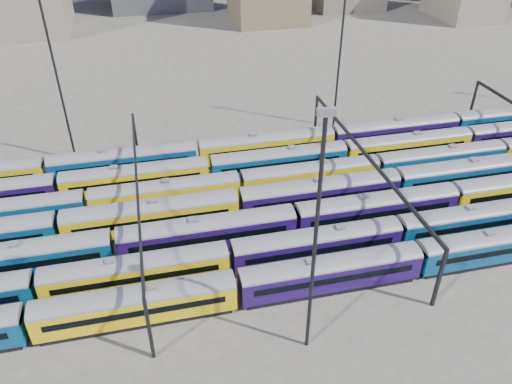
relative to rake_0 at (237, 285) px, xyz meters
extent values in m
plane|color=#46423B|center=(10.65, 15.00, -2.72)|extent=(500.00, 500.00, 0.00)
cube|color=black|center=(-10.58, 0.00, -2.37)|extent=(19.52, 2.53, 0.72)
cube|color=#B29307|center=(-10.58, 0.00, -0.52)|extent=(20.55, 2.98, 2.98)
cylinder|color=#4C4C51|center=(-10.58, 0.00, 0.97)|extent=(20.55, 2.98, 2.98)
cube|color=black|center=(-10.58, -1.51, -0.16)|extent=(18.09, 0.06, 0.77)
cube|color=black|center=(-10.58, 1.51, -0.16)|extent=(18.09, 0.06, 0.77)
cube|color=slate|center=(-10.58, 0.00, 1.77)|extent=(1.03, 0.92, 0.36)
cube|color=black|center=(10.58, 0.00, -2.37)|extent=(19.52, 2.53, 0.72)
cube|color=#140734|center=(10.58, 0.00, -0.52)|extent=(20.55, 2.98, 2.98)
cylinder|color=#4C4C51|center=(10.58, 0.00, 0.97)|extent=(20.55, 2.98, 2.98)
cube|color=black|center=(10.58, -1.51, -0.16)|extent=(18.09, 0.06, 0.77)
cube|color=black|center=(10.58, 1.51, -0.16)|extent=(18.09, 0.06, 0.77)
cube|color=slate|center=(10.58, 0.00, 1.77)|extent=(1.03, 0.92, 0.36)
cube|color=black|center=(31.73, 0.00, -2.37)|extent=(19.52, 2.53, 0.72)
cube|color=#052B4C|center=(31.73, 0.00, -0.52)|extent=(20.55, 2.98, 2.98)
cylinder|color=#4C4C51|center=(31.73, 0.00, 0.97)|extent=(20.55, 2.98, 2.98)
cube|color=black|center=(31.73, -1.51, -0.16)|extent=(18.09, 0.06, 0.77)
cube|color=black|center=(31.73, 1.51, -0.16)|extent=(18.09, 0.06, 0.77)
cube|color=slate|center=(31.73, 0.00, 1.77)|extent=(1.03, 0.92, 0.36)
cube|color=black|center=(-10.39, 5.00, -2.37)|extent=(19.43, 2.52, 0.72)
cube|color=#B29307|center=(-10.39, 5.00, -0.53)|extent=(20.45, 2.97, 2.97)
cylinder|color=#4C4C51|center=(-10.39, 5.00, 0.96)|extent=(20.45, 2.97, 2.97)
cube|color=black|center=(-10.39, 3.50, -0.17)|extent=(18.00, 0.06, 0.77)
cube|color=black|center=(-10.39, 6.50, -0.17)|extent=(18.00, 0.06, 0.77)
cube|color=slate|center=(-10.39, 5.00, 1.75)|extent=(1.02, 0.92, 0.36)
cube|color=black|center=(10.67, 5.00, -2.37)|extent=(19.43, 2.52, 0.72)
cube|color=#140734|center=(10.67, 5.00, -0.53)|extent=(20.45, 2.97, 2.97)
cylinder|color=#4C4C51|center=(10.67, 5.00, 0.96)|extent=(20.45, 2.97, 2.97)
cube|color=black|center=(10.67, 3.50, -0.17)|extent=(18.00, 0.06, 0.77)
cube|color=black|center=(10.67, 6.50, -0.17)|extent=(18.00, 0.06, 0.77)
cube|color=slate|center=(10.67, 5.00, 1.75)|extent=(1.02, 0.92, 0.36)
cube|color=black|center=(31.72, 5.00, -2.37)|extent=(19.43, 2.52, 0.72)
cube|color=#052B4C|center=(31.72, 5.00, -0.53)|extent=(20.45, 2.97, 2.97)
cylinder|color=#4C4C51|center=(31.72, 5.00, 0.96)|extent=(20.45, 2.97, 2.97)
cube|color=black|center=(31.72, 3.50, -0.17)|extent=(18.00, 0.06, 0.77)
cube|color=black|center=(31.72, 6.50, -0.17)|extent=(18.00, 0.06, 0.77)
cube|color=slate|center=(31.72, 5.00, 1.75)|extent=(1.02, 0.92, 0.36)
cube|color=black|center=(-23.89, 10.00, -2.35)|extent=(20.55, 2.67, 0.76)
cube|color=#052B4C|center=(-23.89, 10.00, -0.40)|extent=(21.64, 3.14, 3.14)
cylinder|color=#4C4C51|center=(-23.89, 10.00, 1.17)|extent=(21.64, 3.14, 3.14)
cube|color=black|center=(-23.89, 8.41, -0.02)|extent=(19.04, 0.06, 0.81)
cube|color=black|center=(-23.89, 11.59, -0.02)|extent=(19.04, 0.06, 0.81)
cube|color=slate|center=(-23.89, 10.00, 2.01)|extent=(1.08, 0.97, 0.38)
cube|color=black|center=(-1.65, 10.00, -2.35)|extent=(20.55, 2.67, 0.76)
cube|color=#140734|center=(-1.65, 10.00, -0.40)|extent=(21.64, 3.14, 3.14)
cylinder|color=#4C4C51|center=(-1.65, 10.00, 1.17)|extent=(21.64, 3.14, 3.14)
cube|color=black|center=(-1.65, 8.41, -0.02)|extent=(19.04, 0.06, 0.81)
cube|color=black|center=(-1.65, 11.59, -0.02)|extent=(19.04, 0.06, 0.81)
cube|color=slate|center=(-1.65, 10.00, 2.01)|extent=(1.08, 0.97, 0.38)
cube|color=black|center=(20.58, 10.00, -2.35)|extent=(20.55, 2.67, 0.76)
cube|color=#140734|center=(20.58, 10.00, -0.40)|extent=(21.64, 3.14, 3.14)
cylinder|color=#4C4C51|center=(20.58, 10.00, 1.17)|extent=(21.64, 3.14, 3.14)
cube|color=black|center=(20.58, 8.41, -0.02)|extent=(19.04, 0.06, 0.81)
cube|color=black|center=(20.58, 11.59, -0.02)|extent=(19.04, 0.06, 0.81)
cube|color=slate|center=(20.58, 10.00, 2.01)|extent=(1.08, 0.97, 0.38)
cube|color=black|center=(-8.13, 15.00, -2.34)|extent=(20.98, 2.72, 0.77)
cube|color=#B29307|center=(-8.13, 15.00, -0.35)|extent=(22.08, 3.20, 3.20)
cylinder|color=#4C4C51|center=(-8.13, 15.00, 1.25)|extent=(22.08, 3.20, 3.20)
cube|color=black|center=(-8.13, 13.38, 0.03)|extent=(19.43, 0.06, 0.83)
cube|color=black|center=(-8.13, 16.62, 0.03)|extent=(19.43, 0.06, 0.83)
cube|color=slate|center=(-8.13, 15.00, 2.10)|extent=(1.10, 0.99, 0.39)
cube|color=black|center=(14.55, 15.00, -2.34)|extent=(20.98, 2.72, 0.77)
cube|color=#140734|center=(14.55, 15.00, -0.35)|extent=(22.08, 3.20, 3.20)
cylinder|color=#4C4C51|center=(14.55, 15.00, 1.25)|extent=(22.08, 3.20, 3.20)
cube|color=black|center=(14.55, 13.38, 0.03)|extent=(19.43, 0.06, 0.83)
cube|color=black|center=(14.55, 16.62, 0.03)|extent=(19.43, 0.06, 0.83)
cube|color=slate|center=(14.55, 15.00, 2.10)|extent=(1.10, 0.99, 0.39)
cube|color=black|center=(37.23, 15.00, -2.34)|extent=(20.98, 2.72, 0.77)
cube|color=#052B4C|center=(37.23, 15.00, -0.35)|extent=(22.08, 3.20, 3.20)
cylinder|color=#4C4C51|center=(37.23, 15.00, 1.25)|extent=(22.08, 3.20, 3.20)
cube|color=black|center=(37.23, 13.38, 0.03)|extent=(19.43, 0.06, 0.83)
cube|color=black|center=(37.23, 16.62, 0.03)|extent=(19.43, 0.06, 0.83)
cube|color=slate|center=(37.23, 15.00, 2.10)|extent=(1.10, 0.99, 0.39)
cube|color=black|center=(-26.81, 20.00, -2.37)|extent=(19.21, 2.49, 0.71)
cube|color=#052B4C|center=(-26.81, 20.00, -0.55)|extent=(20.22, 2.93, 2.93)
cylinder|color=#4C4C51|center=(-26.81, 20.00, 0.92)|extent=(20.22, 2.93, 2.93)
cube|color=black|center=(-26.81, 18.51, -0.20)|extent=(17.80, 0.06, 0.76)
cube|color=black|center=(-26.81, 21.49, -0.20)|extent=(17.80, 0.06, 0.76)
cube|color=black|center=(-5.99, 20.00, -2.37)|extent=(19.21, 2.49, 0.71)
cube|color=#B29307|center=(-5.99, 20.00, -0.55)|extent=(20.22, 2.93, 2.93)
cylinder|color=#4C4C51|center=(-5.99, 20.00, 0.92)|extent=(20.22, 2.93, 2.93)
cube|color=black|center=(-5.99, 18.51, -0.20)|extent=(17.80, 0.06, 0.76)
cube|color=black|center=(-5.99, 21.49, -0.20)|extent=(17.80, 0.06, 0.76)
cube|color=slate|center=(-5.99, 20.00, 1.70)|extent=(1.01, 0.91, 0.35)
cube|color=black|center=(14.84, 20.00, -2.37)|extent=(19.21, 2.49, 0.71)
cube|color=#B29307|center=(14.84, 20.00, -0.55)|extent=(20.22, 2.93, 2.93)
cylinder|color=#4C4C51|center=(14.84, 20.00, 0.92)|extent=(20.22, 2.93, 2.93)
cube|color=black|center=(14.84, 18.51, -0.20)|extent=(17.80, 0.06, 0.76)
cube|color=black|center=(14.84, 21.49, -0.20)|extent=(17.80, 0.06, 0.76)
cube|color=slate|center=(14.84, 20.00, 1.70)|extent=(1.01, 0.91, 0.35)
cube|color=black|center=(35.66, 20.00, -2.37)|extent=(19.21, 2.49, 0.71)
cube|color=#052B4C|center=(35.66, 20.00, -0.55)|extent=(20.22, 2.93, 2.93)
cylinder|color=#4C4C51|center=(35.66, 20.00, 0.92)|extent=(20.22, 2.93, 2.93)
cube|color=black|center=(35.66, 18.51, -0.20)|extent=(17.80, 0.06, 0.76)
cube|color=black|center=(35.66, 21.49, -0.20)|extent=(17.80, 0.06, 0.76)
cube|color=slate|center=(35.66, 20.00, 1.70)|extent=(1.01, 0.91, 0.35)
cube|color=black|center=(-9.86, 25.00, -2.36)|extent=(19.68, 2.55, 0.73)
cube|color=#B29307|center=(-9.86, 25.00, -0.50)|extent=(20.72, 3.00, 3.00)
cylinder|color=#4C4C51|center=(-9.86, 25.00, 1.01)|extent=(20.72, 3.00, 3.00)
cube|color=black|center=(-9.86, 23.48, -0.14)|extent=(18.23, 0.06, 0.78)
cube|color=black|center=(-9.86, 26.52, -0.14)|extent=(18.23, 0.06, 0.78)
cube|color=slate|center=(-9.86, 25.00, 1.81)|extent=(1.04, 0.93, 0.36)
cube|color=black|center=(11.46, 25.00, -2.36)|extent=(19.68, 2.55, 0.73)
cube|color=#052B4C|center=(11.46, 25.00, -0.50)|extent=(20.72, 3.00, 3.00)
cylinder|color=#4C4C51|center=(11.46, 25.00, 1.01)|extent=(20.72, 3.00, 3.00)
cube|color=black|center=(11.46, 23.48, -0.14)|extent=(18.23, 0.06, 0.78)
cube|color=black|center=(11.46, 26.52, -0.14)|extent=(18.23, 0.06, 0.78)
cube|color=slate|center=(11.46, 25.00, 1.81)|extent=(1.04, 0.93, 0.36)
cube|color=black|center=(32.78, 25.00, -2.36)|extent=(19.68, 2.55, 0.73)
cube|color=#B29307|center=(32.78, 25.00, -0.50)|extent=(20.72, 3.00, 3.00)
cylinder|color=#4C4C51|center=(32.78, 25.00, 1.01)|extent=(20.72, 3.00, 3.00)
cube|color=black|center=(32.78, 23.48, -0.14)|extent=(18.23, 0.06, 0.78)
cube|color=black|center=(32.78, 26.52, -0.14)|extent=(18.23, 0.06, 0.78)
cube|color=slate|center=(32.78, 25.00, 1.81)|extent=(1.04, 0.93, 0.36)
cube|color=black|center=(-11.45, 30.00, -2.35)|extent=(20.57, 2.67, 0.76)
cube|color=#052B4C|center=(-11.45, 30.00, -0.40)|extent=(21.65, 3.14, 3.14)
cylinder|color=#4C4C51|center=(-11.45, 30.00, 1.17)|extent=(21.65, 3.14, 3.14)
cube|color=black|center=(-11.45, 28.41, -0.02)|extent=(19.05, 0.06, 0.81)
cube|color=black|center=(-11.45, 31.59, -0.02)|extent=(19.05, 0.06, 0.81)
cube|color=slate|center=(-11.45, 30.00, 2.01)|extent=(1.08, 0.97, 0.38)
cube|color=black|center=(10.80, 30.00, -2.35)|extent=(20.57, 2.67, 0.76)
cube|color=#B29307|center=(10.80, 30.00, -0.40)|extent=(21.65, 3.14, 3.14)
cylinder|color=#4C4C51|center=(10.80, 30.00, 1.17)|extent=(21.65, 3.14, 3.14)
cube|color=black|center=(10.80, 28.41, -0.02)|extent=(19.05, 0.06, 0.81)
cube|color=black|center=(10.80, 31.59, -0.02)|extent=(19.05, 0.06, 0.81)
cube|color=slate|center=(10.80, 30.00, 2.01)|extent=(1.08, 0.97, 0.38)
cube|color=black|center=(33.05, 30.00, -2.35)|extent=(20.57, 2.67, 0.76)
cube|color=#140734|center=(33.05, 30.00, -0.40)|extent=(21.65, 3.14, 3.14)
cylinder|color=#4C4C51|center=(33.05, 30.00, 1.17)|extent=(21.65, 3.14, 3.14)
cube|color=black|center=(33.05, 28.41, -0.02)|extent=(19.05, 0.06, 0.81)
cube|color=black|center=(33.05, 31.59, -0.02)|extent=(19.05, 0.06, 0.81)
cube|color=slate|center=(33.05, 30.00, 2.01)|extent=(1.08, 0.97, 0.38)
cube|color=black|center=(55.31, 30.00, -2.35)|extent=(20.57, 2.67, 0.76)
cube|color=#052B4C|center=(55.31, 30.00, -0.40)|extent=(21.65, 3.14, 3.14)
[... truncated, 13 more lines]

